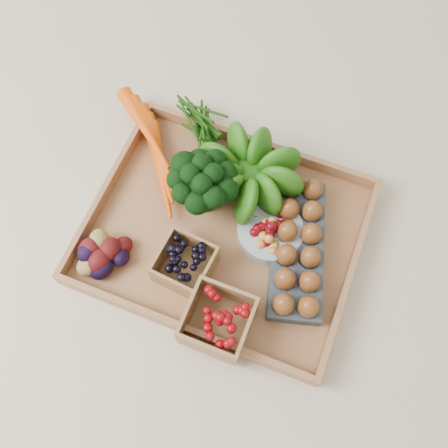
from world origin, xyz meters
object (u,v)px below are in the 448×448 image
at_px(broccoli, 203,192).
at_px(egg_carton, 297,249).
at_px(tray, 224,234).
at_px(cherry_bowl, 270,232).

bearing_deg(broccoli, egg_carton, -8.68).
xyz_separation_m(tray, egg_carton, (0.15, 0.01, 0.02)).
relative_size(tray, broccoli, 3.83).
bearing_deg(tray, cherry_bowl, 17.20).
xyz_separation_m(tray, cherry_bowl, (0.09, 0.03, 0.03)).
bearing_deg(cherry_bowl, tray, -162.80).
bearing_deg(broccoli, cherry_bowl, -6.77).
distance_m(tray, broccoli, 0.10).
height_order(tray, broccoli, broccoli).
bearing_deg(egg_carton, tray, 169.22).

